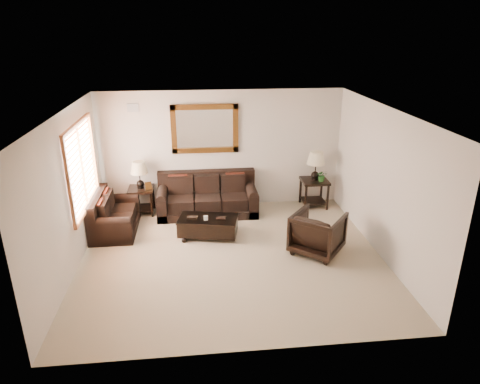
{
  "coord_description": "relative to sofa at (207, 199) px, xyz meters",
  "views": [
    {
      "loc": [
        -0.6,
        -6.95,
        4.0
      ],
      "look_at": [
        0.22,
        0.6,
        1.04
      ],
      "focal_mm": 32.0,
      "sensor_mm": 36.0,
      "label": 1
    }
  ],
  "objects": [
    {
      "name": "potted_plant",
      "position": [
        2.63,
        -0.01,
        0.43
      ],
      "size": [
        0.29,
        0.31,
        0.21
      ],
      "primitive_type": "imported",
      "rotation": [
        0.0,
        0.0,
        -0.21
      ],
      "color": "#1F511B",
      "rests_on": "end_table_right"
    },
    {
      "name": "window",
      "position": [
        -2.33,
        -1.16,
        1.22
      ],
      "size": [
        0.07,
        1.96,
        1.66
      ],
      "color": "white",
      "rests_on": "room"
    },
    {
      "name": "sofa",
      "position": [
        0.0,
        0.0,
        0.0
      ],
      "size": [
        2.22,
        0.96,
        0.91
      ],
      "color": "black",
      "rests_on": "room"
    },
    {
      "name": "mirror",
      "position": [
        0.0,
        0.4,
        1.52
      ],
      "size": [
        1.5,
        0.06,
        1.1
      ],
      "color": "#542A10",
      "rests_on": "room"
    },
    {
      "name": "air_vent",
      "position": [
        -1.53,
        0.42,
        2.02
      ],
      "size": [
        0.25,
        0.02,
        0.18
      ],
      "primitive_type": "cube",
      "color": "#999999",
      "rests_on": "room"
    },
    {
      "name": "armchair",
      "position": [
        1.97,
        -2.07,
        0.11
      ],
      "size": [
        1.16,
        1.15,
        0.87
      ],
      "primitive_type": "imported",
      "rotation": [
        0.0,
        0.0,
        2.47
      ],
      "color": "black",
      "rests_on": "floor"
    },
    {
      "name": "end_table_left",
      "position": [
        -1.48,
        0.12,
        0.47
      ],
      "size": [
        0.56,
        0.56,
        1.22
      ],
      "color": "black",
      "rests_on": "room"
    },
    {
      "name": "room",
      "position": [
        0.37,
        -2.06,
        1.02
      ],
      "size": [
        5.51,
        5.01,
        2.71
      ],
      "color": "gray",
      "rests_on": "ground"
    },
    {
      "name": "end_table_right",
      "position": [
        2.5,
        0.1,
        0.54
      ],
      "size": [
        0.6,
        0.6,
        1.33
      ],
      "color": "black",
      "rests_on": "room"
    },
    {
      "name": "coffee_table",
      "position": [
        -0.03,
        -1.19,
        -0.08
      ],
      "size": [
        1.28,
        0.85,
        0.5
      ],
      "rotation": [
        0.0,
        0.0,
        -0.2
      ],
      "color": "black",
      "rests_on": "room"
    },
    {
      "name": "loveseat",
      "position": [
        -1.99,
        -0.73,
        -0.03
      ],
      "size": [
        0.86,
        1.44,
        0.81
      ],
      "rotation": [
        0.0,
        0.0,
        1.57
      ],
      "color": "black",
      "rests_on": "room"
    }
  ]
}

